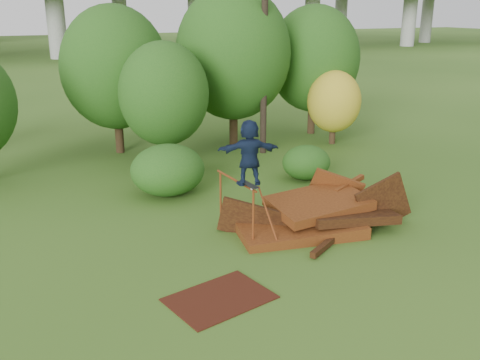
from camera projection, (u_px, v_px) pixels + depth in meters
name	position (u px, v px, depth m)	size (l,w,h in m)	color
ground	(298.00, 256.00, 14.05)	(240.00, 240.00, 0.00)	#2D5116
scrap_pile	(316.00, 216.00, 15.67)	(5.74, 3.48, 1.99)	#421E0B
grind_rail	(236.00, 197.00, 14.91)	(0.29, 2.17, 1.68)	maroon
skateboard	(249.00, 185.00, 14.15)	(0.27, 0.73, 0.07)	black
skater	(249.00, 152.00, 13.87)	(1.62, 0.52, 1.75)	#131E39
flat_plate	(220.00, 298.00, 11.97)	(2.22, 1.59, 0.03)	#39160C
tree_1	(115.00, 68.00, 22.82)	(4.58, 4.58, 6.38)	black
tree_2	(164.00, 94.00, 20.94)	(3.56, 3.56, 5.01)	black
tree_3	(233.00, 53.00, 24.04)	(5.19, 5.19, 7.20)	black
tree_4	(334.00, 102.00, 24.85)	(2.50, 2.50, 3.45)	black
tree_5	(314.00, 59.00, 26.39)	(4.53, 4.53, 6.37)	black
shrub_left	(168.00, 170.00, 18.34)	(2.56, 2.37, 1.78)	#134111
shrub_right	(306.00, 162.00, 20.07)	(1.84, 1.68, 1.30)	#134111
utility_pole	(264.00, 45.00, 22.45)	(1.40, 0.28, 9.25)	black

